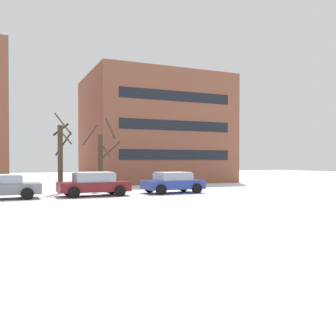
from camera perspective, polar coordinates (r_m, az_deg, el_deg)
name	(u,v)px	position (r m, az deg, el deg)	size (l,w,h in m)	color
ground_plane	(71,220)	(13.58, -14.32, -7.61)	(120.00, 120.00, 0.00)	white
road_surface	(57,209)	(16.98, -16.25, -5.89)	(80.00, 8.93, 0.00)	silver
parked_car_maroon	(94,184)	(22.67, -11.05, -2.34)	(4.10, 2.03, 1.41)	maroon
parked_car_blue	(173,182)	(24.39, 0.73, -2.15)	(3.85, 2.17, 1.35)	#283D93
tree_far_right	(101,158)	(26.11, -9.98, 1.49)	(2.49, 2.40, 4.87)	#423326
tree_far_mid	(61,156)	(24.98, -15.80, 1.75)	(1.25, 1.54, 5.03)	#423326
building_far_right	(154,130)	(39.18, -2.12, 5.76)	(13.36, 11.07, 10.59)	brown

